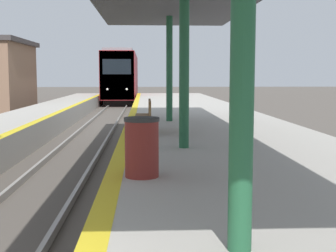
% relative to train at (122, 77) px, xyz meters
% --- Properties ---
extents(train, '(2.75, 16.35, 4.68)m').
position_rel_train_xyz_m(train, '(0.00, 0.00, 0.00)').
color(train, black).
rests_on(train, ground).
extents(trash_bin, '(0.56, 0.56, 0.95)m').
position_rel_train_xyz_m(trash_bin, '(2.11, -37.43, -1.00)').
color(trash_bin, maroon).
rests_on(trash_bin, platform_right).
extents(bench, '(0.44, 1.63, 0.92)m').
position_rel_train_xyz_m(bench, '(2.17, -31.61, -0.99)').
color(bench, brown).
rests_on(bench, platform_right).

